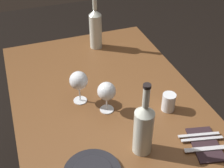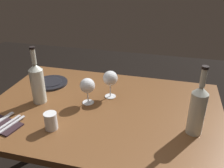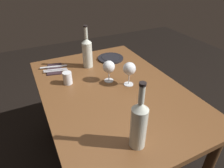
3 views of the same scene
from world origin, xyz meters
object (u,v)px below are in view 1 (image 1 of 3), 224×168
(wine_glass_right, at_px, (107,92))
(wine_bottle_second, at_px, (143,128))
(wine_bottle, at_px, (96,28))
(wine_glass_left, at_px, (79,81))
(fork_outer, at_px, (199,135))
(folded_napkin, at_px, (205,144))
(water_tumbler, at_px, (168,103))
(fork_inner, at_px, (202,139))
(table_knife, at_px, (210,148))

(wine_glass_right, height_order, wine_bottle_second, wine_bottle_second)
(wine_bottle, bearing_deg, wine_glass_left, -25.87)
(wine_bottle_second, distance_m, fork_outer, 0.28)
(wine_glass_left, height_order, wine_bottle_second, wine_bottle_second)
(wine_bottle, distance_m, folded_napkin, 0.95)
(water_tumbler, bearing_deg, folded_napkin, 9.25)
(wine_bottle, xyz_separation_m, fork_inner, (0.90, 0.19, -0.12))
(wine_bottle, bearing_deg, folded_napkin, 11.36)
(wine_glass_left, height_order, fork_inner, wine_glass_left)
(wine_glass_left, xyz_separation_m, table_knife, (0.48, 0.41, -0.11))
(wine_glass_left, distance_m, fork_outer, 0.59)
(wine_glass_right, bearing_deg, wine_bottle_second, 11.36)
(wine_glass_right, xyz_separation_m, fork_outer, (0.29, 0.31, -0.10))
(wine_glass_right, relative_size, wine_bottle, 0.45)
(wine_bottle, distance_m, wine_bottle_second, 0.86)
(wine_glass_right, bearing_deg, fork_inner, 44.50)
(wine_bottle, bearing_deg, fork_inner, 11.67)
(water_tumbler, bearing_deg, wine_glass_left, -117.94)
(folded_napkin, bearing_deg, fork_outer, 180.00)
(fork_inner, bearing_deg, folded_napkin, 0.00)
(wine_bottle_second, bearing_deg, fork_inner, 80.72)
(fork_inner, xyz_separation_m, fork_outer, (-0.03, 0.00, 0.00))
(fork_outer, bearing_deg, wine_bottle, -168.00)
(folded_napkin, bearing_deg, fork_inner, 180.00)
(wine_glass_left, relative_size, fork_outer, 0.94)
(water_tumbler, distance_m, table_knife, 0.29)
(wine_glass_right, bearing_deg, table_knife, 39.97)
(wine_glass_left, distance_m, folded_napkin, 0.62)
(wine_glass_left, bearing_deg, wine_glass_right, 43.77)
(wine_bottle, xyz_separation_m, fork_outer, (0.87, 0.19, -0.12))
(wine_glass_left, bearing_deg, wine_bottle_second, 22.30)
(wine_bottle_second, relative_size, folded_napkin, 1.59)
(wine_bottle, height_order, fork_inner, wine_bottle)
(fork_outer, bearing_deg, wine_glass_right, -133.16)
(wine_bottle_second, xyz_separation_m, fork_outer, (0.02, 0.26, -0.12))
(wine_bottle, bearing_deg, wine_glass_right, -12.48)
(fork_outer, bearing_deg, wine_bottle_second, -93.80)
(fork_outer, bearing_deg, folded_napkin, 0.00)
(wine_glass_right, height_order, table_knife, wine_glass_right)
(table_knife, bearing_deg, wine_bottle_second, -110.64)
(wine_glass_right, distance_m, table_knife, 0.50)
(wine_glass_left, relative_size, wine_glass_right, 1.08)
(water_tumbler, height_order, fork_inner, water_tumbler)
(wine_glass_right, xyz_separation_m, table_knife, (0.37, 0.31, -0.10))
(water_tumbler, distance_m, fork_outer, 0.21)
(fork_inner, height_order, table_knife, same)
(fork_inner, bearing_deg, fork_outer, 180.00)
(wine_bottle, relative_size, wine_bottle_second, 1.03)
(fork_inner, distance_m, fork_outer, 0.03)
(wine_bottle, distance_m, fork_outer, 0.90)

